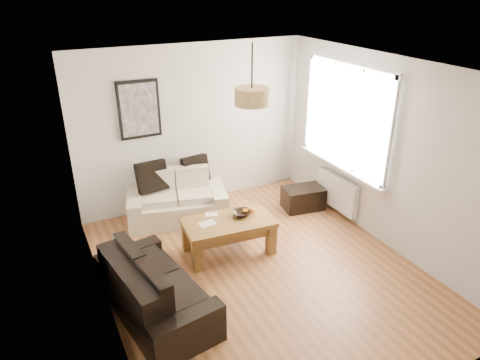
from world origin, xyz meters
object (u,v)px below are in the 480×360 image
sofa_leather (155,286)px  coffee_table (229,236)px  loveseat_cream (177,197)px  ottoman (303,198)px

sofa_leather → coffee_table: sofa_leather is taller
loveseat_cream → sofa_leather: (-0.93, -1.93, -0.02)m
loveseat_cream → coffee_table: 1.24m
loveseat_cream → coffee_table: (0.32, -1.19, -0.13)m
sofa_leather → coffee_table: bearing=-68.4°
loveseat_cream → coffee_table: bearing=-60.6°
sofa_leather → ottoman: 3.18m
ottoman → loveseat_cream: bearing=163.1°
ottoman → sofa_leather: bearing=-155.2°
loveseat_cream → ottoman: bearing=-2.7°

